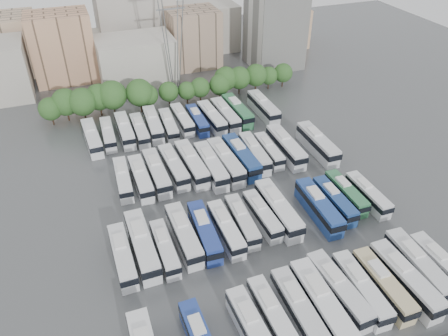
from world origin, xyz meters
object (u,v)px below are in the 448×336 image
object	(u,v)px
bus_r2_s13	(318,143)
bus_r1_s0	(123,256)
electricity_pylon	(171,19)
bus_r3_s7	(197,120)
apartment_tower	(275,20)
bus_r2_s10	(269,151)
bus_r0_s5	(272,315)
bus_r0_s4	(253,330)
bus_r2_s11	(286,146)
bus_r1_s5	(226,229)
bus_r0_s7	(321,304)
bus_r1_s7	(262,215)
bus_r3_s12	(263,107)
bus_r1_s1	(142,245)
bus_r2_s8	(241,157)
bus_r3_s3	(140,130)
bus_r0_s11	(405,279)
bus_r1_s13	(368,194)
bus_r0_s8	(338,290)
bus_r0_s12	(417,266)
bus_r2_s9	(254,153)
bus_r1_s11	(334,201)
bus_r1_s3	(184,235)
bus_r3_s9	(225,115)
bus_r2_s2	(141,178)
bus_r3_s8	(212,118)
bus_r1_s4	(204,231)
bus_r0_s6	(298,309)
bus_r3_s2	(125,130)
bus_r0_s9	(361,289)
bus_r2_s5	(192,164)
bus_r2_s4	(174,167)
bus_r1_s2	(165,248)
bus_r1_s12	(346,193)
bus_r1_s10	(319,207)
bus_r3_s6	(182,119)
bus_r3_s10	(237,110)
bus_r0_s13	(442,267)
bus_r2_s1	(123,179)
bus_r2_s3	(157,172)
bus_r3_s0	(92,137)
bus_r3_s5	(169,125)

from	to	relation	value
bus_r2_s13	bus_r1_s0	bearing A→B (deg)	-157.16
electricity_pylon	bus_r3_s7	distance (m)	26.45
bus_r3_s7	apartment_tower	bearing A→B (deg)	41.69
bus_r2_s10	bus_r3_s7	xyz separation A→B (m)	(-9.81, 17.22, 0.06)
electricity_pylon	bus_r0_s5	world-z (taller)	electricity_pylon
bus_r0_s4	bus_r2_s11	xyz separation A→B (m)	(23.20, 36.69, 0.24)
bus_r1_s5	bus_r2_s10	distance (m)	24.85
bus_r0_s4	bus_r0_s7	xyz separation A→B (m)	(9.91, 0.28, 0.25)
bus_r0_s4	bus_r1_s7	xyz separation A→B (m)	(10.08, 19.34, -0.13)
bus_r2_s10	bus_r3_s12	world-z (taller)	bus_r3_s12
bus_r1_s1	bus_r2_s8	xyz separation A→B (m)	(23.17, 17.28, -0.01)
bus_r1_s5	bus_r2_s11	size ratio (longest dim) A/B	0.86
bus_r1_s7	bus_r3_s3	size ratio (longest dim) A/B	0.96
bus_r0_s11	bus_r1_s13	distance (m)	19.37
bus_r0_s8	bus_r0_s12	world-z (taller)	bus_r0_s12
electricity_pylon	bus_r2_s9	xyz separation A→B (m)	(6.09, -37.62, -16.77)
electricity_pylon	bus_r1_s11	bearing A→B (deg)	-76.90
bus_r1_s3	bus_r2_s10	world-z (taller)	bus_r1_s3
bus_r1_s11	bus_r3_s12	distance (m)	36.01
bus_r2_s9	bus_r3_s9	distance (m)	16.98
bus_r2_s2	bus_r2_s11	bearing A→B (deg)	0.08
bus_r0_s4	bus_r3_s8	bearing A→B (deg)	74.44
bus_r2_s9	electricity_pylon	bearing A→B (deg)	101.62
bus_r1_s4	bus_r0_s8	bearing A→B (deg)	-49.40
bus_r0_s6	bus_r3_s2	size ratio (longest dim) A/B	1.00
bus_r1_s0	bus_r2_s13	world-z (taller)	bus_r2_s13
bus_r0_s9	bus_r1_s13	xyz separation A→B (m)	(13.44, 17.24, -0.14)
bus_r2_s8	bus_r2_s11	bearing A→B (deg)	-0.08
bus_r1_s5	bus_r2_s5	world-z (taller)	bus_r2_s5
bus_r0_s9	bus_r2_s4	size ratio (longest dim) A/B	0.95
bus_r1_s2	bus_r1_s12	size ratio (longest dim) A/B	0.98
bus_r1_s10	bus_r3_s9	size ratio (longest dim) A/B	1.00
bus_r3_s7	bus_r1_s12	bearing A→B (deg)	-63.71
bus_r0_s7	bus_r3_s6	size ratio (longest dim) A/B	1.16
bus_r2_s13	bus_r3_s10	bearing A→B (deg)	118.19
bus_r0_s9	bus_r0_s13	world-z (taller)	bus_r0_s13
bus_r1_s11	bus_r3_s3	size ratio (longest dim) A/B	0.99
bus_r0_s6	bus_r0_s9	world-z (taller)	bus_r0_s6
bus_r1_s5	bus_r2_s1	bearing A→B (deg)	124.02
bus_r1_s7	bus_r3_s9	distance (m)	35.16
bus_r1_s10	bus_r1_s13	size ratio (longest dim) A/B	1.18
bus_r0_s12	bus_r3_s3	size ratio (longest dim) A/B	1.12
bus_r3_s10	bus_r2_s3	bearing A→B (deg)	-144.59
bus_r2_s3	bus_r2_s5	size ratio (longest dim) A/B	0.95
apartment_tower	bus_r1_s0	bearing A→B (deg)	-130.64
bus_r2_s8	bus_r3_s2	xyz separation A→B (m)	(-19.65, 18.72, -0.17)
bus_r1_s4	bus_r3_s8	size ratio (longest dim) A/B	0.98
bus_r3_s0	bus_r1_s2	bearing A→B (deg)	-82.65
bus_r1_s2	bus_r1_s13	world-z (taller)	bus_r1_s13
bus_r3_s2	bus_r3_s5	bearing A→B (deg)	-6.02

